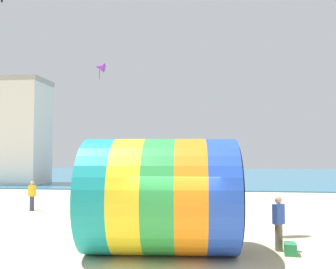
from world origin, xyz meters
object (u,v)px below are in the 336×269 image
kite_handler (279,223)px  cooler_box (290,249)px  giant_inflatable_tube (162,196)px  kite_purple_delta (100,67)px  bystander_mid_beach (141,189)px  bystander_far_left (32,196)px

kite_handler → cooler_box: (0.26, -0.43, -0.71)m
giant_inflatable_tube → kite_purple_delta: size_ratio=3.84×
kite_handler → giant_inflatable_tube: bearing=-168.7°
giant_inflatable_tube → bystander_mid_beach: 11.69m
giant_inflatable_tube → bystander_mid_beach: bearing=103.7°
bystander_far_left → cooler_box: (12.05, -7.39, -0.63)m
giant_inflatable_tube → bystander_far_left: 11.21m
bystander_far_left → giant_inflatable_tube: bearing=-43.6°
bystander_far_left → cooler_box: bearing=-31.5°
kite_purple_delta → bystander_mid_beach: kite_purple_delta is taller
kite_purple_delta → bystander_far_left: bearing=-104.9°
kite_purple_delta → kite_handler: bearing=-53.2°
giant_inflatable_tube → bystander_far_left: giant_inflatable_tube is taller
giant_inflatable_tube → cooler_box: bearing=4.4°
bystander_mid_beach → cooler_box: 12.93m
giant_inflatable_tube → bystander_mid_beach: (-2.77, 11.33, -0.90)m
kite_handler → cooler_box: size_ratio=3.35×
giant_inflatable_tube → bystander_far_left: size_ratio=3.08×
giant_inflatable_tube → kite_purple_delta: kite_purple_delta is taller
kite_purple_delta → bystander_mid_beach: size_ratio=0.74×
kite_purple_delta → bystander_far_left: kite_purple_delta is taller
kite_purple_delta → bystander_mid_beach: 9.56m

